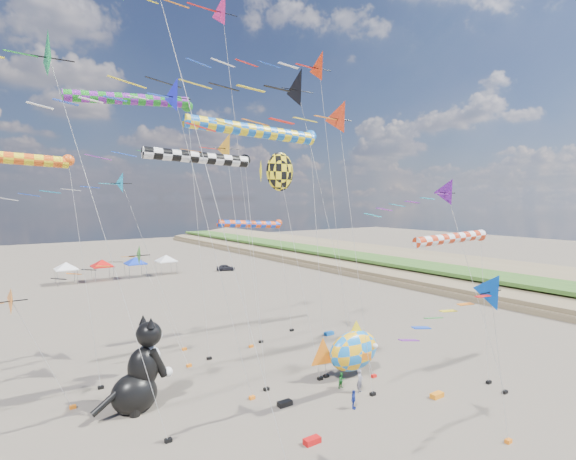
# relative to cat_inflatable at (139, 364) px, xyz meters

# --- Properties ---
(delta_kite_0) EXTENTS (16.51, 2.98, 21.61)m
(delta_kite_0) POSITION_rel_cat_inflatable_xyz_m (10.53, -2.05, 17.11)
(delta_kite_0) COLOR black
(delta_kite_0) RESTS_ON ground
(delta_kite_1) EXTENTS (12.25, 2.44, 17.78)m
(delta_kite_1) POSITION_rel_cat_inflatable_xyz_m (7.47, 5.91, 13.50)
(delta_kite_1) COLOR orange
(delta_kite_1) RESTS_ON ground
(delta_kite_2) EXTENTS (10.06, 1.72, 13.82)m
(delta_kite_2) POSITION_rel_cat_inflatable_xyz_m (14.96, -11.26, 9.80)
(delta_kite_2) COLOR #62198A
(delta_kite_2) RESTS_ON ground
(delta_kite_3) EXTENTS (11.73, 2.30, 19.91)m
(delta_kite_3) POSITION_rel_cat_inflatable_xyz_m (-4.93, -4.50, 15.71)
(delta_kite_3) COLOR #18853B
(delta_kite_3) RESTS_ON ground
(delta_kite_5) EXTENTS (17.27, 2.90, 28.49)m
(delta_kite_5) POSITION_rel_cat_inflatable_xyz_m (7.36, 6.47, 24.00)
(delta_kite_5) COLOR #DF236C
(delta_kite_5) RESTS_ON ground
(delta_kite_6) EXTENTS (8.29, 1.89, 9.25)m
(delta_kite_6) POSITION_rel_cat_inflatable_xyz_m (11.35, -14.56, 5.21)
(delta_kite_6) COLOR #0444B6
(delta_kite_6) RESTS_ON ground
(delta_kite_7) EXTENTS (11.97, 2.05, 18.15)m
(delta_kite_7) POSITION_rel_cat_inflatable_xyz_m (7.98, -6.59, 13.99)
(delta_kite_7) COLOR red
(delta_kite_7) RESTS_ON ground
(delta_kite_9) EXTENTS (10.39, 2.05, 19.17)m
(delta_kite_9) POSITION_rel_cat_inflatable_xyz_m (1.62, -2.64, 15.06)
(delta_kite_9) COLOR #181DD1
(delta_kite_9) RESTS_ON ground
(delta_kite_10) EXTENTS (14.26, 2.57, 23.85)m
(delta_kite_10) POSITION_rel_cat_inflatable_xyz_m (13.23, 1.87, 19.52)
(delta_kite_10) COLOR #F0350E
(delta_kite_10) RESTS_ON ground
(delta_kite_11) EXTENTS (12.11, 1.75, 14.66)m
(delta_kite_11) POSITION_rel_cat_inflatable_xyz_m (0.07, 8.46, 10.59)
(delta_kite_11) COLOR #1AA0CE
(delta_kite_11) RESTS_ON ground
(delta_kite_12) EXTENTS (8.58, 1.65, 9.43)m
(delta_kite_12) POSITION_rel_cat_inflatable_xyz_m (0.87, 4.76, 5.46)
(delta_kite_12) COLOR #1E851A
(delta_kite_12) RESTS_ON ground
(windsock_0) EXTENTS (10.31, 0.82, 17.06)m
(windsock_0) POSITION_rel_cat_inflatable_xyz_m (6.83, -2.65, 13.82)
(windsock_0) COLOR blue
(windsock_0) RESTS_ON ground
(windsock_1) EXTENTS (7.72, 0.66, 10.66)m
(windsock_1) POSITION_rel_cat_inflatable_xyz_m (12.44, 7.75, 7.48)
(windsock_1) COLOR #EE4510
(windsock_1) RESTS_ON ground
(windsock_2) EXTENTS (9.97, 0.82, 19.71)m
(windsock_2) POSITION_rel_cat_inflatable_xyz_m (1.73, 5.28, 16.46)
(windsock_2) COLOR #18861E
(windsock_2) RESTS_ON ground
(windsock_3) EXTENTS (7.83, 0.66, 10.48)m
(windsock_3) POSITION_rel_cat_inflatable_xyz_m (16.39, -9.78, 7.32)
(windsock_3) COLOR red
(windsock_3) RESTS_ON ground
(windsock_4) EXTENTS (8.51, 0.74, 15.28)m
(windsock_4) POSITION_rel_cat_inflatable_xyz_m (-5.77, 4.39, 12.07)
(windsock_4) COLOR #F45614
(windsock_4) RESTS_ON ground
(windsock_5) EXTENTS (7.87, 0.70, 15.26)m
(windsock_5) POSITION_rel_cat_inflatable_xyz_m (3.38, -2.08, 12.05)
(windsock_5) COLOR black
(windsock_5) RESTS_ON ground
(angelfish_kite) EXTENTS (3.74, 3.02, 15.71)m
(angelfish_kite) POSITION_rel_cat_inflatable_xyz_m (9.39, -0.76, 11.51)
(angelfish_kite) COLOR yellow
(angelfish_kite) RESTS_ON ground
(cat_inflatable) EXTENTS (4.42, 2.83, 5.53)m
(cat_inflatable) POSITION_rel_cat_inflatable_xyz_m (0.00, 0.00, 0.00)
(cat_inflatable) COLOR black
(cat_inflatable) RESTS_ON ground
(fish_inflatable) EXTENTS (5.74, 2.51, 4.01)m
(fish_inflatable) POSITION_rel_cat_inflatable_xyz_m (13.91, -3.55, -0.92)
(fish_inflatable) COLOR blue
(fish_inflatable) RESTS_ON ground
(person_adult) EXTENTS (0.67, 0.59, 1.55)m
(person_adult) POSITION_rel_cat_inflatable_xyz_m (12.43, -5.78, -1.99)
(person_adult) COLOR slate
(person_adult) RESTS_ON ground
(child_green) EXTENTS (0.55, 0.45, 1.06)m
(child_green) POSITION_rel_cat_inflatable_xyz_m (11.92, -4.60, -2.23)
(child_green) COLOR #1C7128
(child_green) RESTS_ON ground
(child_blue) EXTENTS (0.71, 0.62, 1.14)m
(child_blue) POSITION_rel_cat_inflatable_xyz_m (10.52, -7.23, -2.19)
(child_blue) COLOR #243BA4
(child_blue) RESTS_ON ground
(kite_bag_0) EXTENTS (0.90, 0.44, 0.30)m
(kite_bag_0) POSITION_rel_cat_inflatable_xyz_m (15.91, -9.12, -2.61)
(kite_bag_0) COLOR orange
(kite_bag_0) RESTS_ON ground
(kite_bag_1) EXTENTS (0.90, 0.44, 0.30)m
(kite_bag_1) POSITION_rel_cat_inflatable_xyz_m (7.36, -4.56, -2.61)
(kite_bag_1) COLOR black
(kite_bag_1) RESTS_ON ground
(kite_bag_2) EXTENTS (0.90, 0.44, 0.30)m
(kite_bag_2) POSITION_rel_cat_inflatable_xyz_m (18.73, 4.81, -2.61)
(kite_bag_2) COLOR blue
(kite_bag_2) RESTS_ON ground
(kite_bag_3) EXTENTS (0.90, 0.44, 0.30)m
(kite_bag_3) POSITION_rel_cat_inflatable_xyz_m (6.14, -8.83, -2.61)
(kite_bag_3) COLOR red
(kite_bag_3) RESTS_ON ground
(tent_row) EXTENTS (19.20, 4.20, 3.80)m
(tent_row) POSITION_rel_cat_inflatable_xyz_m (10.38, 45.52, 0.39)
(tent_row) COLOR white
(tent_row) RESTS_ON ground
(parked_car) EXTENTS (3.46, 2.45, 1.09)m
(parked_car) POSITION_rel_cat_inflatable_xyz_m (27.79, 43.52, -2.22)
(parked_car) COLOR #26262D
(parked_car) RESTS_ON ground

